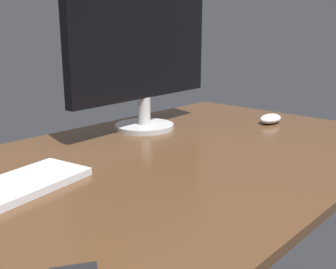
% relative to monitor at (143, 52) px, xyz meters
% --- Properties ---
extents(desk, '(1.40, 0.84, 0.02)m').
position_rel_monitor_xyz_m(desk, '(-0.16, -0.25, -0.25)').
color(desk, '#4C301C').
rests_on(desk, ground).
extents(monitor, '(0.58, 0.19, 0.44)m').
position_rel_monitor_xyz_m(monitor, '(0.00, 0.00, 0.00)').
color(monitor, '#B9B9B9').
rests_on(monitor, desk).
extents(keyboard, '(0.37, 0.19, 0.02)m').
position_rel_monitor_xyz_m(keyboard, '(-0.56, -0.19, -0.24)').
color(keyboard, silver).
rests_on(keyboard, desk).
extents(computer_mouse, '(0.10, 0.06, 0.03)m').
position_rel_monitor_xyz_m(computer_mouse, '(0.35, -0.26, -0.23)').
color(computer_mouse, silver).
rests_on(computer_mouse, desk).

